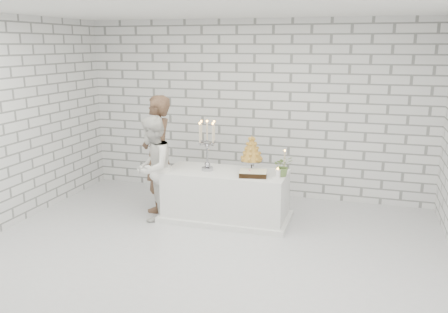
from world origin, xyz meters
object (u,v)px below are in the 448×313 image
candelabra (207,145)px  croquembouche (252,153)px  bride (153,168)px  cake_table (226,195)px  groom (158,154)px

candelabra → croquembouche: candelabra is taller
croquembouche → candelabra: bearing=-168.3°
bride → croquembouche: bride is taller
bride → cake_table: bearing=97.7°
groom → bride: bearing=13.8°
groom → bride: size_ratio=1.17×
cake_table → candelabra: (-0.28, -0.02, 0.75)m
bride → candelabra: bride is taller
croquembouche → cake_table: bearing=-163.2°
groom → croquembouche: size_ratio=3.35×
candelabra → cake_table: bearing=4.8°
groom → croquembouche: (1.50, 0.01, 0.11)m
groom → croquembouche: bearing=91.6°
cake_table → groom: bearing=175.2°
groom → bride: 0.40m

